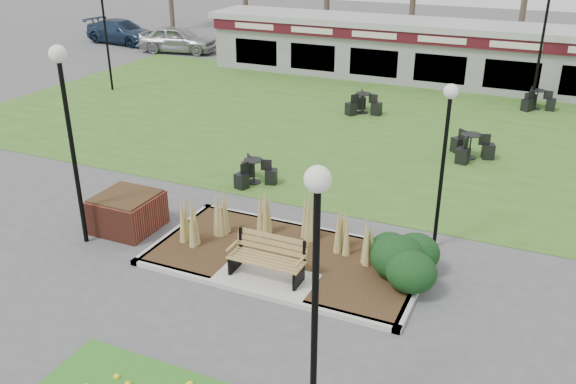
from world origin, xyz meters
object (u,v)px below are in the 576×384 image
at_px(car_silver, 178,39).
at_px(bistro_set_a, 254,175).
at_px(lamp_post_near_left, 316,249).
at_px(lamp_post_mid_left, 65,103).
at_px(lamp_post_far_left, 104,18).
at_px(park_bench, 268,257).
at_px(car_black, 309,34).
at_px(car_blue, 122,32).
at_px(food_pavilion, 447,53).
at_px(lamp_post_far_right, 545,23).
at_px(bistro_set_d, 536,102).
at_px(bistro_set_b, 470,150).
at_px(lamp_post_near_right, 446,132).
at_px(bistro_set_c, 363,106).
at_px(brick_planter, 127,212).

bearing_deg(car_silver, bistro_set_a, -150.24).
relative_size(lamp_post_near_left, car_silver, 0.96).
height_order(lamp_post_mid_left, lamp_post_far_left, lamp_post_mid_left).
distance_m(park_bench, lamp_post_far_left, 18.59).
distance_m(car_black, car_blue, 12.08).
xyz_separation_m(park_bench, food_pavilion, (0.00, 19.71, 0.89)).
height_order(lamp_post_mid_left, lamp_post_far_right, same).
relative_size(lamp_post_far_right, bistro_set_d, 3.21).
height_order(lamp_post_far_left, bistro_set_b, lamp_post_far_left).
relative_size(lamp_post_near_right, bistro_set_d, 2.69).
height_order(lamp_post_far_right, car_black, lamp_post_far_right).
relative_size(lamp_post_far_right, lamp_post_far_left, 1.07).
height_order(bistro_set_a, car_silver, car_silver).
distance_m(bistro_set_a, bistro_set_b, 7.44).
height_order(bistro_set_d, car_silver, car_silver).
relative_size(food_pavilion, lamp_post_far_left, 5.40).
distance_m(bistro_set_b, bistro_set_d, 7.33).
relative_size(park_bench, car_blue, 0.33).
relative_size(lamp_post_far_left, bistro_set_c, 2.95).
xyz_separation_m(lamp_post_near_right, lamp_post_mid_left, (-7.98, -3.30, 0.58)).
relative_size(park_bench, food_pavilion, 0.07).
relative_size(park_bench, bistro_set_d, 1.12).
bearing_deg(lamp_post_near_right, lamp_post_far_left, 152.51).
distance_m(lamp_post_far_left, bistro_set_a, 13.64).
distance_m(park_bench, car_black, 28.60).
bearing_deg(bistro_set_d, lamp_post_mid_left, -118.87).
bearing_deg(lamp_post_near_left, car_black, 112.63).
bearing_deg(lamp_post_mid_left, car_black, 100.87).
distance_m(brick_planter, car_silver, 23.20).
bearing_deg(brick_planter, bistro_set_b, 50.77).
distance_m(food_pavilion, bistro_set_a, 15.27).
bearing_deg(food_pavilion, bistro_set_c, -107.41).
relative_size(brick_planter, lamp_post_far_left, 0.33).
xyz_separation_m(lamp_post_near_left, bistro_set_b, (0.29, 13.24, -2.96)).
bearing_deg(car_silver, bistro_set_c, -128.39).
distance_m(lamp_post_far_left, car_silver, 9.43).
bearing_deg(car_black, car_silver, 115.61).
height_order(lamp_post_mid_left, car_blue, lamp_post_mid_left).
height_order(food_pavilion, lamp_post_near_left, lamp_post_near_left).
xyz_separation_m(brick_planter, car_silver, (-11.75, 20.00, 0.32)).
bearing_deg(park_bench, bistro_set_c, 98.89).
relative_size(bistro_set_a, bistro_set_b, 0.88).
bearing_deg(bistro_set_d, lamp_post_near_left, -95.30).
height_order(lamp_post_far_left, car_silver, lamp_post_far_left).
relative_size(lamp_post_near_left, lamp_post_mid_left, 0.92).
distance_m(park_bench, car_blue, 30.34).
relative_size(bistro_set_d, car_silver, 0.32).
bearing_deg(bistro_set_b, lamp_post_near_right, -88.12).
relative_size(brick_planter, bistro_set_a, 1.11).
xyz_separation_m(food_pavilion, car_blue, (-21.13, 2.05, -0.73)).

